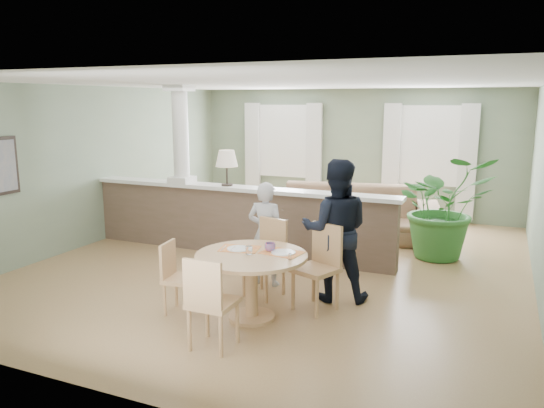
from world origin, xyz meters
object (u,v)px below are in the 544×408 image
at_px(sofa, 348,212).
at_px(dining_table, 252,267).
at_px(chair_far_boy, 268,253).
at_px(child_person, 266,234).
at_px(chair_far_man, 320,263).
at_px(chair_side, 177,274).
at_px(man_person, 336,230).
at_px(chair_near, 209,299).
at_px(houseplant, 443,207).

height_order(sofa, dining_table, sofa).
height_order(chair_far_boy, child_person, child_person).
bearing_deg(child_person, chair_far_man, 150.88).
relative_size(sofa, dining_table, 2.52).
relative_size(chair_side, man_person, 0.48).
xyz_separation_m(chair_far_man, man_person, (0.08, 0.36, 0.32)).
distance_m(chair_near, child_person, 2.02).
relative_size(houseplant, chair_near, 1.70).
xyz_separation_m(sofa, dining_table, (0.01, -4.03, 0.14)).
distance_m(dining_table, chair_far_man, 0.86).
relative_size(dining_table, chair_near, 1.31).
bearing_deg(chair_far_man, chair_near, -91.72).
height_order(chair_near, chair_side, chair_near).
distance_m(chair_side, man_person, 1.99).
height_order(chair_near, man_person, man_person).
relative_size(dining_table, chair_far_man, 1.24).
distance_m(houseplant, chair_side, 4.41).
distance_m(dining_table, man_person, 1.22).
relative_size(chair_near, child_person, 0.69).
xyz_separation_m(chair_near, chair_side, (-0.84, 0.69, -0.07)).
relative_size(dining_table, chair_far_boy, 1.29).
bearing_deg(chair_far_boy, child_person, 131.36).
height_order(sofa, chair_near, chair_near).
relative_size(sofa, chair_side, 3.78).
distance_m(chair_far_boy, chair_side, 1.21).
bearing_deg(child_person, houseplant, -132.87).
height_order(dining_table, chair_far_boy, chair_far_boy).
distance_m(dining_table, chair_side, 0.92).
bearing_deg(man_person, chair_far_boy, -2.09).
xyz_separation_m(houseplant, chair_far_boy, (-1.86, -2.58, -0.28)).
relative_size(sofa, chair_far_boy, 3.26).
relative_size(sofa, chair_near, 3.30).
bearing_deg(chair_far_man, chair_side, -130.09).
xyz_separation_m(houseplant, dining_table, (-1.70, -3.37, -0.21)).
distance_m(dining_table, chair_far_boy, 0.80).
bearing_deg(chair_side, sofa, -20.06).
relative_size(houseplant, dining_table, 1.30).
bearing_deg(sofa, child_person, -106.92).
xyz_separation_m(sofa, chair_side, (-0.88, -4.22, -0.00)).
bearing_deg(chair_near, chair_far_boy, -86.60).
relative_size(chair_far_boy, chair_far_man, 0.96).
height_order(chair_far_man, chair_side, chair_far_man).
bearing_deg(houseplant, sofa, 158.70).
relative_size(chair_far_man, child_person, 0.72).
xyz_separation_m(dining_table, child_person, (-0.33, 1.11, 0.10)).
xyz_separation_m(chair_far_man, chair_near, (-0.65, -1.49, -0.03)).
height_order(chair_far_boy, chair_far_man, chair_far_man).
bearing_deg(dining_table, sofa, 90.11).
bearing_deg(chair_far_boy, houseplant, 68.51).
bearing_deg(houseplant, child_person, -131.98).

